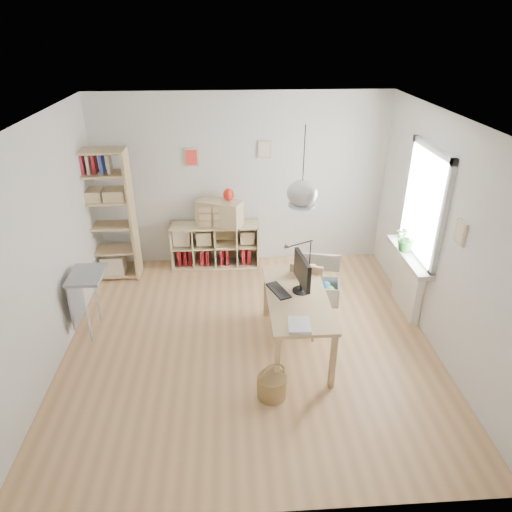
{
  "coord_description": "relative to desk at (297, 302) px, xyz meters",
  "views": [
    {
      "loc": [
        -0.21,
        -4.58,
        3.6
      ],
      "look_at": [
        0.1,
        0.3,
        1.05
      ],
      "focal_mm": 32.0,
      "sensor_mm": 36.0,
      "label": 1
    }
  ],
  "objects": [
    {
      "name": "ground",
      "position": [
        -0.55,
        0.15,
        -0.66
      ],
      "size": [
        4.5,
        4.5,
        0.0
      ],
      "primitive_type": "plane",
      "color": "tan",
      "rests_on": "ground"
    },
    {
      "name": "room_shell",
      "position": [
        -0.0,
        0.0,
        1.34
      ],
      "size": [
        4.5,
        4.5,
        4.5
      ],
      "color": "white",
      "rests_on": "ground"
    },
    {
      "name": "window_unit",
      "position": [
        1.68,
        0.75,
        0.89
      ],
      "size": [
        0.07,
        1.16,
        1.46
      ],
      "color": "white",
      "rests_on": "ground"
    },
    {
      "name": "radiator",
      "position": [
        1.64,
        0.75,
        -0.26
      ],
      "size": [
        0.1,
        0.8,
        0.8
      ],
      "primitive_type": "cube",
      "color": "white",
      "rests_on": "ground"
    },
    {
      "name": "windowsill",
      "position": [
        1.59,
        0.75,
        0.17
      ],
      "size": [
        0.22,
        1.2,
        0.06
      ],
      "primitive_type": "cube",
      "color": "silver",
      "rests_on": "radiator"
    },
    {
      "name": "desk",
      "position": [
        0.0,
        0.0,
        0.0
      ],
      "size": [
        0.7,
        1.5,
        0.75
      ],
      "color": "tan",
      "rests_on": "ground"
    },
    {
      "name": "cube_shelf",
      "position": [
        -1.02,
        2.23,
        -0.36
      ],
      "size": [
        1.4,
        0.38,
        0.72
      ],
      "color": "#D0BE89",
      "rests_on": "ground"
    },
    {
      "name": "tall_bookshelf",
      "position": [
        -2.59,
        1.95,
        0.43
      ],
      "size": [
        0.8,
        0.38,
        2.0
      ],
      "color": "tan",
      "rests_on": "ground"
    },
    {
      "name": "side_table",
      "position": [
        -2.59,
        0.5,
        0.01
      ],
      "size": [
        0.4,
        0.55,
        0.85
      ],
      "color": "gray",
      "rests_on": "ground"
    },
    {
      "name": "chair",
      "position": [
        0.15,
        0.39,
        -0.17
      ],
      "size": [
        0.53,
        0.53,
        0.86
      ],
      "rotation": [
        0.0,
        0.0,
        -0.33
      ],
      "color": "gray",
      "rests_on": "ground"
    },
    {
      "name": "wicker_basket",
      "position": [
        -0.36,
        -0.8,
        -0.52
      ],
      "size": [
        0.31,
        0.31,
        0.43
      ],
      "rotation": [
        0.0,
        0.0,
        0.44
      ],
      "color": "olive",
      "rests_on": "ground"
    },
    {
      "name": "storage_chest",
      "position": [
        0.51,
        1.1,
        -0.46
      ],
      "size": [
        0.69,
        0.75,
        0.6
      ],
      "rotation": [
        0.0,
        0.0,
        -0.21
      ],
      "color": "#B9B9B5",
      "rests_on": "ground"
    },
    {
      "name": "monitor",
      "position": [
        0.06,
        0.09,
        0.35
      ],
      "size": [
        0.21,
        0.52,
        0.45
      ],
      "rotation": [
        0.0,
        0.0,
        0.14
      ],
      "color": "black",
      "rests_on": "desk"
    },
    {
      "name": "keyboard",
      "position": [
        -0.2,
        0.11,
        0.1
      ],
      "size": [
        0.28,
        0.42,
        0.02
      ],
      "primitive_type": "cube",
      "rotation": [
        0.0,
        0.0,
        0.38
      ],
      "color": "black",
      "rests_on": "desk"
    },
    {
      "name": "task_lamp",
      "position": [
        0.07,
        0.59,
        0.36
      ],
      "size": [
        0.37,
        0.14,
        0.4
      ],
      "color": "black",
      "rests_on": "desk"
    },
    {
      "name": "yarn_ball",
      "position": [
        0.09,
        0.44,
        0.16
      ],
      "size": [
        0.14,
        0.14,
        0.14
      ],
      "primitive_type": "sphere",
      "color": "#540B1B",
      "rests_on": "desk"
    },
    {
      "name": "paper_tray",
      "position": [
        -0.06,
        -0.59,
        0.11
      ],
      "size": [
        0.25,
        0.3,
        0.03
      ],
      "primitive_type": "cube",
      "rotation": [
        0.0,
        0.0,
        -0.06
      ],
      "color": "silver",
      "rests_on": "desk"
    },
    {
      "name": "drawer_chest",
      "position": [
        -0.91,
        2.19,
        0.26
      ],
      "size": [
        0.76,
        0.57,
        0.4
      ],
      "primitive_type": "cube",
      "rotation": [
        0.0,
        0.0,
        -0.41
      ],
      "color": "#D0BE89",
      "rests_on": "cube_shelf"
    },
    {
      "name": "red_vase",
      "position": [
        -0.76,
        2.19,
        0.56
      ],
      "size": [
        0.16,
        0.16,
        0.19
      ],
      "primitive_type": "ellipsoid",
      "color": "#A9190E",
      "rests_on": "drawer_chest"
    },
    {
      "name": "potted_plant",
      "position": [
        1.57,
        0.85,
        0.39
      ],
      "size": [
        0.38,
        0.34,
        0.37
      ],
      "primitive_type": "imported",
      "rotation": [
        0.0,
        0.0,
        0.18
      ],
      "color": "#266626",
      "rests_on": "windowsill"
    }
  ]
}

